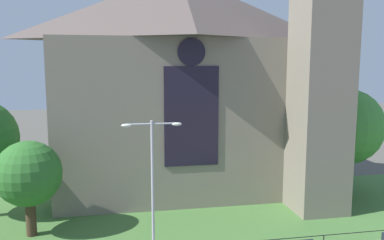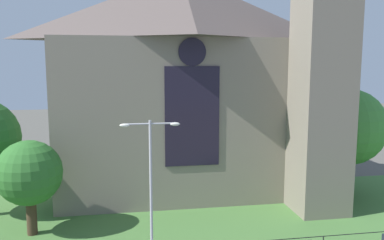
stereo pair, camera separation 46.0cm
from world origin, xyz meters
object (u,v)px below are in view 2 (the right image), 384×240
object	(u,v)px
tree_left_near	(29,173)
streetlamp_near	(151,177)
tree_right_far	(347,127)
church_building	(191,81)

from	to	relation	value
tree_left_near	streetlamp_near	world-z (taller)	streetlamp_near
tree_right_far	streetlamp_near	bearing A→B (deg)	-149.19
church_building	tree_right_far	size ratio (longest dim) A/B	2.69
tree_left_near	tree_right_far	world-z (taller)	tree_right_far
streetlamp_near	church_building	bearing A→B (deg)	72.04
church_building	tree_right_far	bearing A→B (deg)	-13.55
tree_left_near	streetlamp_near	size ratio (longest dim) A/B	0.76
tree_left_near	tree_right_far	bearing A→B (deg)	10.63
church_building	streetlamp_near	distance (m)	15.97
church_building	streetlamp_near	size ratio (longest dim) A/B	2.97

